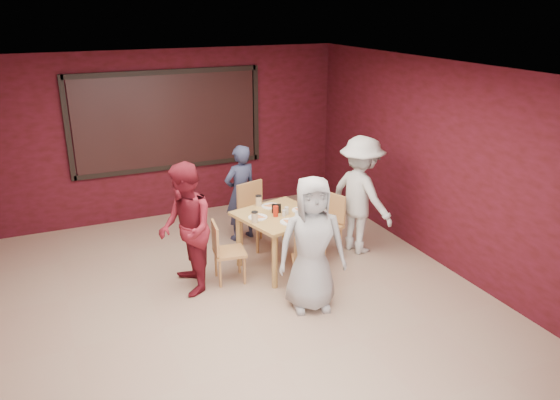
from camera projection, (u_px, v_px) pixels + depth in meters
name	position (u px, v px, depth m)	size (l,w,h in m)	color
floor	(242.00, 310.00, 6.58)	(7.00, 7.00, 0.00)	tan
window_blinds	(168.00, 121.00, 8.98)	(3.00, 0.02, 1.50)	black
dining_table	(280.00, 221.00, 7.40)	(1.24, 1.24, 0.95)	tan
chair_front	(309.00, 259.00, 6.85)	(0.50, 0.50, 0.81)	#B18944
chair_back	(255.00, 211.00, 8.20)	(0.58, 0.58, 0.96)	#B18944
chair_left	(224.00, 249.00, 7.11)	(0.45, 0.45, 0.83)	#B18944
chair_right	(327.00, 221.00, 7.88)	(0.57, 0.57, 0.91)	#B18944
diner_front	(312.00, 244.00, 6.39)	(0.81, 0.53, 1.66)	#ABABAB
diner_back	(241.00, 193.00, 8.33)	(0.55, 0.36, 1.50)	#2A2F4B
diner_left	(186.00, 229.00, 6.76)	(0.82, 0.64, 1.69)	maroon
diner_right	(361.00, 195.00, 7.88)	(1.12, 0.64, 1.74)	silver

